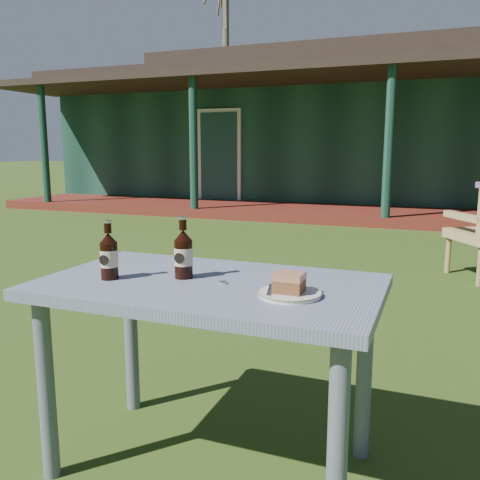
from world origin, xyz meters
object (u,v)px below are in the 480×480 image
at_px(cafe_table, 210,309).
at_px(plate, 290,293).
at_px(cake_slice, 289,282).
at_px(cola_bottle_far, 109,256).
at_px(cola_bottle_near, 183,254).

distance_m(cafe_table, plate, 0.34).
distance_m(plate, cake_slice, 0.04).
relative_size(plate, cola_bottle_far, 0.95).
bearing_deg(cola_bottle_far, cola_bottle_near, 24.50).
bearing_deg(cake_slice, cola_bottle_near, 168.41).
bearing_deg(cola_bottle_far, cafe_table, 15.58).
bearing_deg(cola_bottle_near, cafe_table, -6.73).
distance_m(cola_bottle_near, cola_bottle_far, 0.27).
bearing_deg(cake_slice, plate, 51.73).
distance_m(cafe_table, cola_bottle_near, 0.22).
bearing_deg(cola_bottle_near, plate, -11.14).
relative_size(cafe_table, cake_slice, 13.04).
distance_m(plate, cola_bottle_far, 0.67).
bearing_deg(cafe_table, cola_bottle_far, -164.42).
xyz_separation_m(cola_bottle_near, cola_bottle_far, (-0.24, -0.11, -0.00)).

